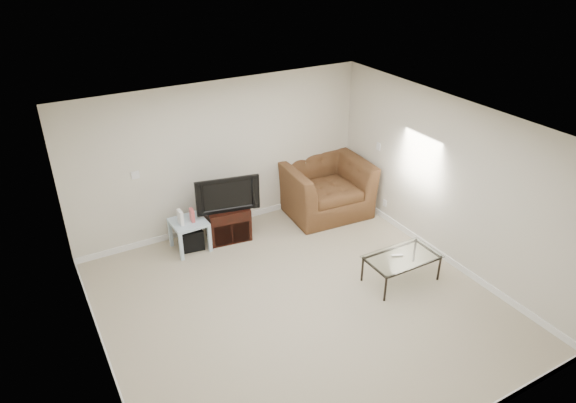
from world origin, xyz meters
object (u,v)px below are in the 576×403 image
tv_stand (228,223)px  side_table (190,235)px  coffee_table (401,268)px  television (226,192)px  recliner (325,179)px  subwoofer (192,238)px

tv_stand → side_table: 0.66m
side_table → coffee_table: bearing=-44.3°
television → recliner: size_ratio=0.65×
coffee_table → tv_stand: bearing=126.4°
tv_stand → television: 0.57m
side_table → coffee_table: size_ratio=0.50×
side_table → recliner: 2.55m
side_table → recliner: size_ratio=0.36×
coffee_table → recliner: bearing=85.6°
subwoofer → side_table: bearing=-144.4°
television → recliner: (1.87, 0.03, -0.21)m
subwoofer → recliner: size_ratio=0.23×
side_table → subwoofer: (0.03, 0.02, -0.07)m
tv_stand → subwoofer: size_ratio=1.98×
tv_stand → recliner: recliner is taller
subwoofer → coffee_table: coffee_table is taller
television → side_table: 0.89m
tv_stand → side_table: size_ratio=1.29×
television → subwoofer: (-0.62, 0.05, -0.67)m
side_table → coffee_table: 3.28m
tv_stand → subwoofer: bearing=-174.4°
subwoofer → recliner: recliner is taller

